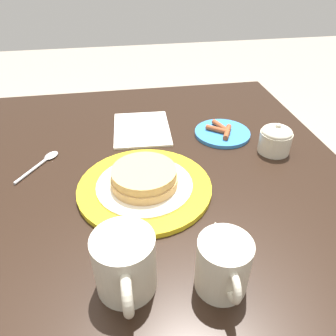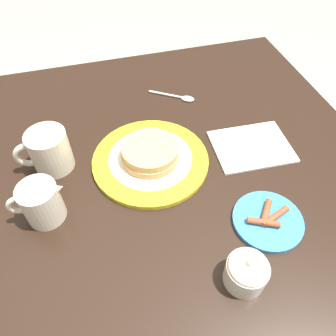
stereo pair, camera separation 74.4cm
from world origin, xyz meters
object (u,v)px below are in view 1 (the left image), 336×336
at_px(creamer_pitcher, 223,264).
at_px(napkin, 142,129).
at_px(sugar_bowl, 276,139).
at_px(side_plate_bacon, 222,133).
at_px(pancake_plate, 144,183).
at_px(spoon, 44,161).
at_px(coffee_mug, 125,264).

distance_m(creamer_pitcher, napkin, 0.52).
bearing_deg(napkin, sugar_bowl, 62.46).
relative_size(side_plate_bacon, creamer_pitcher, 1.21).
height_order(pancake_plate, spoon, pancake_plate).
bearing_deg(side_plate_bacon, sugar_bowl, 45.19).
xyz_separation_m(pancake_plate, creamer_pitcher, (0.25, 0.09, 0.03)).
height_order(pancake_plate, creamer_pitcher, creamer_pitcher).
xyz_separation_m(coffee_mug, sugar_bowl, (-0.33, 0.39, -0.02)).
bearing_deg(napkin, creamer_pitcher, 7.78).
bearing_deg(sugar_bowl, pancake_plate, -73.72).
bearing_deg(coffee_mug, napkin, 171.55).
bearing_deg(spoon, coffee_mug, 24.97).
distance_m(side_plate_bacon, spoon, 0.47).
bearing_deg(napkin, side_plate_bacon, 73.49).
xyz_separation_m(coffee_mug, creamer_pitcher, (0.02, 0.14, -0.00)).
bearing_deg(sugar_bowl, napkin, -117.54).
bearing_deg(coffee_mug, spoon, -155.03).
relative_size(pancake_plate, sugar_bowl, 3.64).
xyz_separation_m(creamer_pitcher, napkin, (-0.52, -0.07, -0.05)).
relative_size(side_plate_bacon, coffee_mug, 1.16).
relative_size(pancake_plate, napkin, 1.41).
xyz_separation_m(creamer_pitcher, spoon, (-0.40, -0.32, -0.05)).
xyz_separation_m(coffee_mug, spoon, (-0.38, -0.18, -0.05)).
distance_m(sugar_bowl, napkin, 0.36).
bearing_deg(creamer_pitcher, sugar_bowl, 144.90).
relative_size(coffee_mug, sugar_bowl, 1.65).
bearing_deg(pancake_plate, napkin, 175.52).
xyz_separation_m(side_plate_bacon, coffee_mug, (0.43, -0.29, 0.05)).
xyz_separation_m(pancake_plate, coffee_mug, (0.23, -0.05, 0.03)).
distance_m(coffee_mug, creamer_pitcher, 0.15).
distance_m(side_plate_bacon, coffee_mug, 0.52).
bearing_deg(spoon, creamer_pitcher, 38.84).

